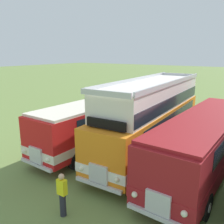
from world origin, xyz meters
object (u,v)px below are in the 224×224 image
at_px(bus_third_in_row, 205,139).
at_px(marshal_person, 62,195).
at_px(bus_first_in_row, 105,118).
at_px(bus_second_in_row, 152,115).

relative_size(bus_third_in_row, marshal_person, 6.26).
distance_m(bus_third_in_row, marshal_person, 7.48).
bearing_deg(bus_third_in_row, marshal_person, -116.71).
xyz_separation_m(bus_first_in_row, marshal_person, (3.23, -7.02, -0.87)).
height_order(bus_first_in_row, bus_third_in_row, same).
xyz_separation_m(bus_third_in_row, marshal_person, (-3.34, -6.64, -0.87)).
xyz_separation_m(bus_first_in_row, bus_third_in_row, (6.57, -0.38, -0.00)).
distance_m(bus_second_in_row, marshal_person, 7.45).
bearing_deg(bus_second_in_row, bus_third_in_row, -11.43).
height_order(bus_second_in_row, marshal_person, bus_second_in_row).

